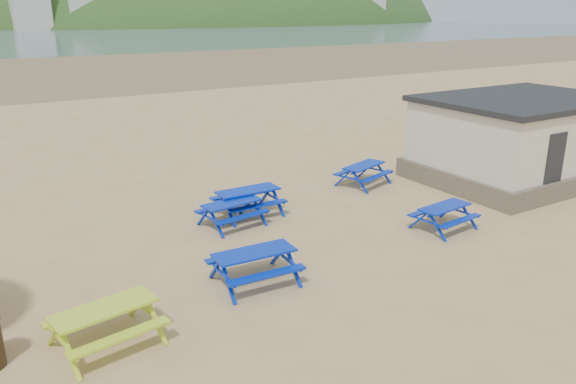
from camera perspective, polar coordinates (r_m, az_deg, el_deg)
ground at (r=15.88m, az=1.49°, el=-5.13°), size 400.00×400.00×0.00m
wet_sand at (r=67.96m, az=-25.24°, el=11.22°), size 400.00×400.00×0.00m
picnic_table_blue_a at (r=17.87m, az=-4.06°, el=-1.03°), size 2.00×1.61×0.83m
picnic_table_blue_b at (r=17.04m, az=-5.71°, el=-2.19°), size 1.98×1.68×0.76m
picnic_table_blue_c at (r=21.04m, az=7.67°, el=1.75°), size 2.22×1.99×0.77m
picnic_table_blue_d at (r=13.51m, az=-3.42°, el=-7.62°), size 2.03×1.67×0.82m
picnic_table_blue_e at (r=17.33m, az=15.55°, el=-2.50°), size 1.86×1.57×0.72m
picnic_table_yellow at (r=11.73m, az=-18.01°, el=-12.85°), size 2.20×1.88×0.83m
amenity_block at (r=23.20m, az=22.46°, el=5.08°), size 7.40×5.40×3.15m
headland_town at (r=261.48m, az=-9.86°, el=14.40°), size 264.00×144.00×108.00m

